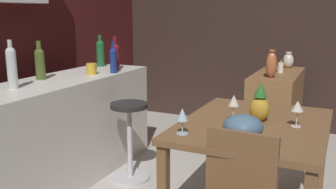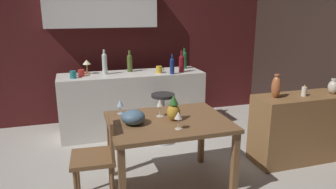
% 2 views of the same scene
% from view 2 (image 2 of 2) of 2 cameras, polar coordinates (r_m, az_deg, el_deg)
% --- Properties ---
extents(ground_plane, '(9.00, 9.00, 0.00)m').
position_cam_2_polar(ground_plane, '(3.63, -2.67, -14.34)').
color(ground_plane, '#B7B2A8').
extents(wall_kitchen_back, '(5.20, 0.33, 2.60)m').
position_cam_2_polar(wall_kitchen_back, '(5.20, -9.40, 10.87)').
color(wall_kitchen_back, '#4C1919').
rests_on(wall_kitchen_back, ground_plane).
extents(wall_side_right, '(0.10, 4.40, 2.60)m').
position_cam_2_polar(wall_side_right, '(4.75, 27.62, 7.59)').
color(wall_side_right, '#33231E').
rests_on(wall_side_right, ground_plane).
extents(dining_table, '(1.18, 0.91, 0.74)m').
position_cam_2_polar(dining_table, '(3.12, 0.07, -6.26)').
color(dining_table, brown).
rests_on(dining_table, ground_plane).
extents(kitchen_counter, '(2.10, 0.60, 0.90)m').
position_cam_2_polar(kitchen_counter, '(4.69, -6.52, -1.49)').
color(kitchen_counter, silver).
rests_on(kitchen_counter, ground_plane).
extents(sideboard_cabinet, '(1.10, 0.44, 0.82)m').
position_cam_2_polar(sideboard_cabinet, '(4.10, 22.66, -5.72)').
color(sideboard_cabinet, olive).
rests_on(sideboard_cabinet, ground_plane).
extents(chair_near_window, '(0.42, 0.42, 0.85)m').
position_cam_2_polar(chair_near_window, '(3.02, -12.50, -10.78)').
color(chair_near_window, brown).
rests_on(chair_near_window, ground_plane).
extents(bar_stool, '(0.34, 0.34, 0.69)m').
position_cam_2_polar(bar_stool, '(4.30, -0.89, -4.07)').
color(bar_stool, '#262323').
rests_on(bar_stool, ground_plane).
extents(wine_glass_left, '(0.08, 0.08, 0.17)m').
position_cam_2_polar(wine_glass_left, '(2.82, 1.93, -3.95)').
color(wine_glass_left, silver).
rests_on(wine_glass_left, dining_table).
extents(wine_glass_right, '(0.07, 0.07, 0.16)m').
position_cam_2_polar(wine_glass_right, '(3.28, -8.79, -1.64)').
color(wine_glass_right, silver).
rests_on(wine_glass_right, dining_table).
extents(wine_glass_center, '(0.07, 0.07, 0.18)m').
position_cam_2_polar(wine_glass_center, '(3.15, -1.51, -1.69)').
color(wine_glass_center, silver).
rests_on(wine_glass_center, dining_table).
extents(pineapple_centerpiece, '(0.13, 0.13, 0.26)m').
position_cam_2_polar(pineapple_centerpiece, '(3.05, 1.03, -2.75)').
color(pineapple_centerpiece, gold).
rests_on(pineapple_centerpiece, dining_table).
extents(fruit_bowl, '(0.23, 0.23, 0.14)m').
position_cam_2_polar(fruit_bowl, '(2.98, -6.42, -4.16)').
color(fruit_bowl, slate).
rests_on(fruit_bowl, dining_table).
extents(wine_bottle_green, '(0.08, 0.08, 0.32)m').
position_cam_2_polar(wine_bottle_green, '(4.91, 3.01, 6.54)').
color(wine_bottle_green, '#1E592D').
rests_on(wine_bottle_green, kitchen_counter).
extents(wine_bottle_cobalt, '(0.06, 0.06, 0.29)m').
position_cam_2_polar(wine_bottle_cobalt, '(4.47, 0.76, 5.40)').
color(wine_bottle_cobalt, navy).
rests_on(wine_bottle_cobalt, kitchen_counter).
extents(wine_bottle_ruby, '(0.08, 0.08, 0.32)m').
position_cam_2_polar(wine_bottle_ruby, '(4.61, 2.51, 5.87)').
color(wine_bottle_ruby, maroon).
rests_on(wine_bottle_ruby, kitchen_counter).
extents(wine_bottle_clear, '(0.07, 0.07, 0.36)m').
position_cam_2_polar(wine_bottle_clear, '(4.53, -11.57, 5.73)').
color(wine_bottle_clear, silver).
rests_on(wine_bottle_clear, kitchen_counter).
extents(wine_bottle_olive, '(0.08, 0.08, 0.32)m').
position_cam_2_polar(wine_bottle_olive, '(4.68, -7.05, 5.97)').
color(wine_bottle_olive, '#475623').
rests_on(wine_bottle_olive, kitchen_counter).
extents(cup_red, '(0.13, 0.09, 0.09)m').
position_cam_2_polar(cup_red, '(4.49, -15.63, 3.82)').
color(cup_red, red).
rests_on(cup_red, kitchen_counter).
extents(cup_mustard, '(0.13, 0.09, 0.10)m').
position_cam_2_polar(cup_mustard, '(4.56, -1.64, 4.61)').
color(cup_mustard, gold).
rests_on(cup_mustard, kitchen_counter).
extents(cup_teal, '(0.12, 0.09, 0.10)m').
position_cam_2_polar(cup_teal, '(4.39, -17.02, 3.52)').
color(cup_teal, teal).
rests_on(cup_teal, kitchen_counter).
extents(counter_lamp, '(0.12, 0.12, 0.21)m').
position_cam_2_polar(counter_lamp, '(4.61, -14.71, 5.50)').
color(counter_lamp, '#A58447').
rests_on(counter_lamp, kitchen_counter).
extents(pillar_candle_tall, '(0.06, 0.06, 0.13)m').
position_cam_2_polar(pillar_candle_tall, '(3.96, 23.72, 0.53)').
color(pillar_candle_tall, white).
rests_on(pillar_candle_tall, sideboard_cabinet).
extents(vase_ceramic_ivory, '(0.12, 0.12, 0.19)m').
position_cam_2_polar(vase_ceramic_ivory, '(4.21, 28.08, 1.26)').
color(vase_ceramic_ivory, beige).
rests_on(vase_ceramic_ivory, sideboard_cabinet).
extents(vase_copper, '(0.11, 0.11, 0.28)m').
position_cam_2_polar(vase_copper, '(3.74, 19.25, 1.38)').
color(vase_copper, '#B26038').
rests_on(vase_copper, sideboard_cabinet).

